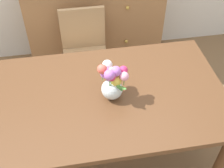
{
  "coord_description": "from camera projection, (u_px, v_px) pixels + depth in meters",
  "views": [
    {
      "loc": [
        -0.16,
        -1.38,
        2.22
      ],
      "look_at": [
        0.07,
        -0.03,
        0.88
      ],
      "focal_mm": 46.67,
      "sensor_mm": 36.0,
      "label": 1
    }
  ],
  "objects": [
    {
      "name": "dresser",
      "position": [
        95.0,
        22.0,
        3.15
      ],
      "size": [
        1.4,
        0.47,
        1.0
      ],
      "color": "#9E7047",
      "rests_on": "ground_plane"
    },
    {
      "name": "ground_plane",
      "position": [
        104.0,
        155.0,
        2.55
      ],
      "size": [
        12.0,
        12.0,
        0.0
      ],
      "primitive_type": "plane",
      "color": "brown"
    },
    {
      "name": "dining_table",
      "position": [
        102.0,
        103.0,
        2.07
      ],
      "size": [
        1.74,
        1.01,
        0.76
      ],
      "color": "brown",
      "rests_on": "ground_plane"
    },
    {
      "name": "chair_far",
      "position": [
        85.0,
        50.0,
        2.78
      ],
      "size": [
        0.42,
        0.42,
        0.9
      ],
      "rotation": [
        0.0,
        0.0,
        3.14
      ],
      "color": "tan",
      "rests_on": "ground_plane"
    },
    {
      "name": "flower_vase",
      "position": [
        112.0,
        81.0,
        1.92
      ],
      "size": [
        0.2,
        0.25,
        0.27
      ],
      "color": "silver",
      "rests_on": "dining_table"
    }
  ]
}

